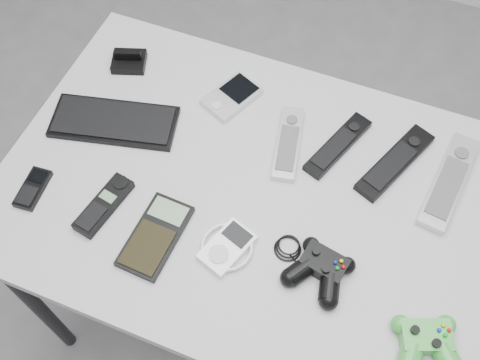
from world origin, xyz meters
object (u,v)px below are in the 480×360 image
at_px(mp3_player, 227,247).
at_px(remote_silver_b, 449,181).
at_px(remote_silver_a, 288,143).
at_px(pda_keyboard, 114,121).
at_px(remote_black_a, 338,145).
at_px(remote_black_b, 395,162).
at_px(controller_green, 427,344).
at_px(mobile_phone, 33,188).
at_px(desk, 266,210).
at_px(cordless_handset, 104,205).
at_px(pda, 232,96).
at_px(controller_black, 321,268).
at_px(calculator, 155,236).

bearing_deg(mp3_player, remote_silver_b, 58.37).
xyz_separation_m(remote_silver_a, mp3_player, (-0.03, -0.28, -0.00)).
bearing_deg(pda_keyboard, remote_silver_a, -0.57).
distance_m(remote_silver_a, remote_black_a, 0.11).
distance_m(remote_black_a, remote_silver_b, 0.25).
distance_m(remote_black_b, controller_green, 0.39).
bearing_deg(remote_silver_a, mobile_phone, -158.00).
bearing_deg(desk, cordless_handset, -153.31).
height_order(pda, controller_black, controller_black).
bearing_deg(calculator, pda, 91.55).
relative_size(remote_black_a, mp3_player, 1.76).
bearing_deg(remote_silver_b, mp3_player, -133.07).
bearing_deg(remote_black_a, controller_black, -59.92).
bearing_deg(remote_silver_b, remote_black_a, -173.63).
bearing_deg(mp3_player, remote_black_b, 69.56).
height_order(calculator, mp3_player, mp3_player).
xyz_separation_m(desk, controller_green, (0.38, -0.19, 0.09)).
height_order(remote_silver_a, controller_green, controller_green).
xyz_separation_m(pda, controller_black, (0.32, -0.34, 0.01)).
relative_size(remote_black_a, cordless_handset, 1.32).
relative_size(cordless_handset, calculator, 0.84).
bearing_deg(remote_black_b, calculator, -116.72).
relative_size(remote_black_b, mp3_player, 1.99).
bearing_deg(pda_keyboard, controller_black, -31.11).
height_order(pda_keyboard, remote_black_a, remote_black_a).
bearing_deg(mp3_player, controller_green, 12.37).
relative_size(remote_black_b, controller_green, 1.65).
bearing_deg(desk, calculator, -134.88).
xyz_separation_m(remote_black_a, mp3_player, (-0.13, -0.32, 0.00)).
relative_size(cordless_handset, mp3_player, 1.33).
relative_size(desk, controller_black, 5.53).
distance_m(pda, remote_black_b, 0.40).
bearing_deg(calculator, pda_keyboard, 136.47).
xyz_separation_m(mobile_phone, calculator, (0.29, -0.00, 0.00)).
xyz_separation_m(pda_keyboard, remote_silver_b, (0.74, 0.12, 0.00)).
xyz_separation_m(remote_black_b, controller_green, (0.14, -0.37, 0.01)).
bearing_deg(controller_green, controller_black, 141.49).
relative_size(pda, controller_green, 0.95).
bearing_deg(remote_silver_b, remote_silver_a, -167.49).
xyz_separation_m(pda, remote_black_b, (0.40, -0.04, 0.00)).
distance_m(mobile_phone, mp3_player, 0.43).
height_order(controller_black, controller_green, controller_green).
bearing_deg(controller_black, remote_silver_a, 131.46).
bearing_deg(desk, mp3_player, -102.14).
bearing_deg(mobile_phone, remote_black_b, 21.48).
xyz_separation_m(pda_keyboard, controller_green, (0.76, -0.24, 0.01)).
distance_m(mobile_phone, calculator, 0.29).
xyz_separation_m(pda, remote_black_a, (0.27, -0.04, -0.00)).
distance_m(mobile_phone, cordless_handset, 0.16).
bearing_deg(remote_silver_a, remote_silver_b, -6.64).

